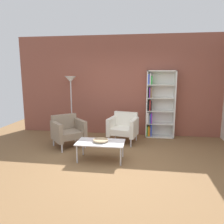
{
  "coord_description": "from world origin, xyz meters",
  "views": [
    {
      "loc": [
        0.58,
        -3.96,
        1.82
      ],
      "look_at": [
        -0.11,
        0.84,
        0.95
      ],
      "focal_mm": 34.69,
      "sensor_mm": 36.0,
      "label": 1
    }
  ],
  "objects_px": {
    "coffee_table_low": "(101,143)",
    "floor_lamp_torchiere": "(71,86)",
    "armchair_by_bookshelf": "(124,127)",
    "armchair_spare_guest": "(68,130)",
    "decorative_bowl": "(101,140)",
    "bookshelf_tall": "(158,105)"
  },
  "relations": [
    {
      "from": "coffee_table_low",
      "to": "floor_lamp_torchiere",
      "type": "relative_size",
      "value": 0.57
    },
    {
      "from": "armchair_by_bookshelf",
      "to": "coffee_table_low",
      "type": "bearing_deg",
      "value": -94.23
    },
    {
      "from": "armchair_by_bookshelf",
      "to": "armchair_spare_guest",
      "type": "distance_m",
      "value": 1.46
    },
    {
      "from": "bookshelf_tall",
      "to": "armchair_spare_guest",
      "type": "bearing_deg",
      "value": -152.6
    },
    {
      "from": "bookshelf_tall",
      "to": "floor_lamp_torchiere",
      "type": "distance_m",
      "value": 2.54
    },
    {
      "from": "decorative_bowl",
      "to": "armchair_by_bookshelf",
      "type": "xyz_separation_m",
      "value": [
        0.37,
        1.3,
        -0.02
      ]
    },
    {
      "from": "coffee_table_low",
      "to": "floor_lamp_torchiere",
      "type": "xyz_separation_m",
      "value": [
        -1.2,
        1.72,
        1.08
      ]
    },
    {
      "from": "armchair_spare_guest",
      "to": "floor_lamp_torchiere",
      "type": "distance_m",
      "value": 1.43
    },
    {
      "from": "armchair_by_bookshelf",
      "to": "armchair_spare_guest",
      "type": "relative_size",
      "value": 0.87
    },
    {
      "from": "coffee_table_low",
      "to": "armchair_spare_guest",
      "type": "distance_m",
      "value": 1.25
    },
    {
      "from": "armchair_by_bookshelf",
      "to": "floor_lamp_torchiere",
      "type": "height_order",
      "value": "floor_lamp_torchiere"
    },
    {
      "from": "armchair_by_bookshelf",
      "to": "floor_lamp_torchiere",
      "type": "bearing_deg",
      "value": 176.62
    },
    {
      "from": "coffee_table_low",
      "to": "armchair_by_bookshelf",
      "type": "distance_m",
      "value": 1.35
    },
    {
      "from": "armchair_by_bookshelf",
      "to": "floor_lamp_torchiere",
      "type": "distance_m",
      "value": 1.92
    },
    {
      "from": "bookshelf_tall",
      "to": "floor_lamp_torchiere",
      "type": "xyz_separation_m",
      "value": [
        -2.48,
        -0.21,
        0.52
      ]
    },
    {
      "from": "armchair_by_bookshelf",
      "to": "decorative_bowl",
      "type": "bearing_deg",
      "value": -94.23
    },
    {
      "from": "bookshelf_tall",
      "to": "armchair_by_bookshelf",
      "type": "distance_m",
      "value": 1.22
    },
    {
      "from": "armchair_spare_guest",
      "to": "decorative_bowl",
      "type": "bearing_deg",
      "value": -79.45
    },
    {
      "from": "bookshelf_tall",
      "to": "armchair_spare_guest",
      "type": "height_order",
      "value": "bookshelf_tall"
    },
    {
      "from": "armchair_by_bookshelf",
      "to": "bookshelf_tall",
      "type": "bearing_deg",
      "value": 45.95
    },
    {
      "from": "armchair_spare_guest",
      "to": "floor_lamp_torchiere",
      "type": "height_order",
      "value": "floor_lamp_torchiere"
    },
    {
      "from": "coffee_table_low",
      "to": "decorative_bowl",
      "type": "distance_m",
      "value": 0.07
    }
  ]
}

